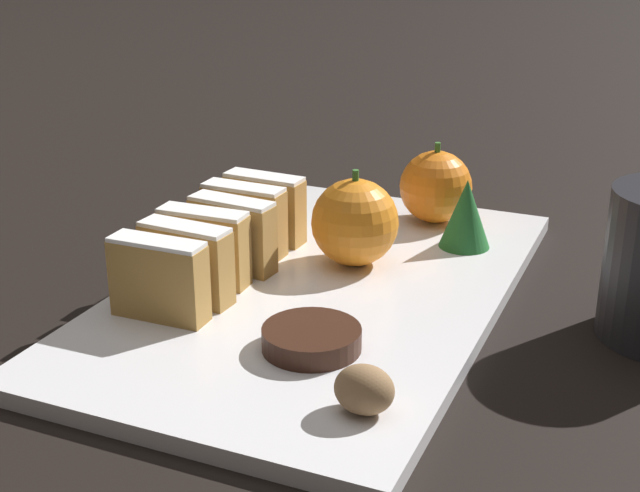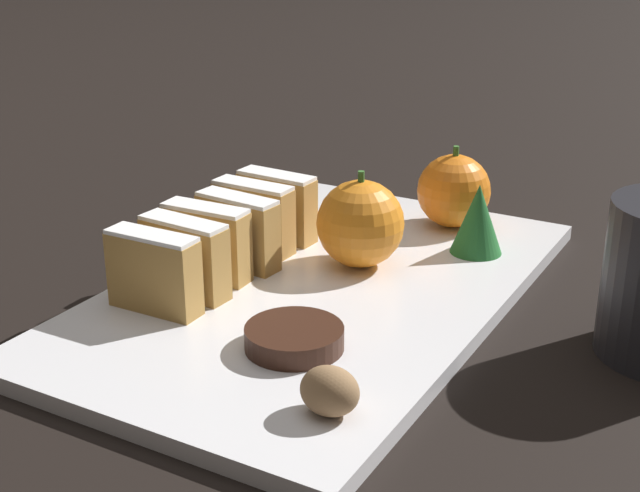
{
  "view_description": "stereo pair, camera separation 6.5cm",
  "coord_description": "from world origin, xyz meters",
  "px_view_note": "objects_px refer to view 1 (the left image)",
  "views": [
    {
      "loc": [
        0.24,
        -0.56,
        0.28
      ],
      "look_at": [
        0.0,
        0.0,
        0.04
      ],
      "focal_mm": 50.0,
      "sensor_mm": 36.0,
      "label": 1
    },
    {
      "loc": [
        0.3,
        -0.53,
        0.28
      ],
      "look_at": [
        0.0,
        0.0,
        0.04
      ],
      "focal_mm": 50.0,
      "sensor_mm": 36.0,
      "label": 2
    }
  ],
  "objects_px": {
    "orange_near": "(355,222)",
    "orange_far": "(436,187)",
    "chocolate_cookie": "(312,339)",
    "walnut": "(364,389)"
  },
  "relations": [
    {
      "from": "orange_near",
      "to": "orange_far",
      "type": "height_order",
      "value": "orange_near"
    },
    {
      "from": "orange_near",
      "to": "chocolate_cookie",
      "type": "height_order",
      "value": "orange_near"
    },
    {
      "from": "orange_near",
      "to": "chocolate_cookie",
      "type": "distance_m",
      "value": 0.15
    },
    {
      "from": "orange_near",
      "to": "walnut",
      "type": "xyz_separation_m",
      "value": [
        0.08,
        -0.2,
        -0.02
      ]
    },
    {
      "from": "orange_near",
      "to": "walnut",
      "type": "height_order",
      "value": "orange_near"
    },
    {
      "from": "chocolate_cookie",
      "to": "orange_far",
      "type": "bearing_deg",
      "value": 89.47
    },
    {
      "from": "orange_far",
      "to": "walnut",
      "type": "xyz_separation_m",
      "value": [
        0.05,
        -0.32,
        -0.02
      ]
    },
    {
      "from": "orange_near",
      "to": "orange_far",
      "type": "bearing_deg",
      "value": 76.11
    },
    {
      "from": "orange_far",
      "to": "chocolate_cookie",
      "type": "xyz_separation_m",
      "value": [
        -0.0,
        -0.26,
        -0.02
      ]
    },
    {
      "from": "orange_far",
      "to": "chocolate_cookie",
      "type": "relative_size",
      "value": 1.12
    }
  ]
}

